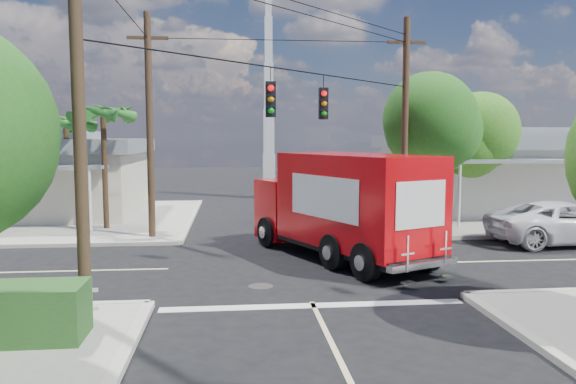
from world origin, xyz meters
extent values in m
plane|color=black|center=(0.00, 0.00, 0.00)|extent=(120.00, 120.00, 0.00)
cube|color=#A09B91|center=(11.00, 11.00, 0.07)|extent=(14.00, 14.00, 0.14)
cube|color=#BCB6A6|center=(4.00, 11.00, 0.07)|extent=(0.25, 14.00, 0.14)
cube|color=#BCB6A6|center=(11.00, 4.00, 0.07)|extent=(14.00, 0.25, 0.14)
cube|color=#A09B91|center=(-11.00, 11.00, 0.07)|extent=(14.00, 14.00, 0.14)
cube|color=#BCB6A6|center=(-4.00, 11.00, 0.07)|extent=(0.25, 14.00, 0.14)
cube|color=beige|center=(0.00, 10.00, 0.01)|extent=(0.12, 12.00, 0.01)
cube|color=silver|center=(0.00, -4.30, 0.01)|extent=(7.50, 0.40, 0.01)
cube|color=beige|center=(12.50, 12.00, 1.84)|extent=(11.00, 8.00, 3.40)
cube|color=gray|center=(12.50, 12.00, 3.89)|extent=(11.80, 8.80, 0.70)
cube|color=gray|center=(12.50, 12.00, 4.39)|extent=(6.05, 4.40, 0.50)
cube|color=gray|center=(12.50, 7.10, 3.04)|extent=(9.90, 1.80, 0.15)
cylinder|color=silver|center=(8.10, 6.30, 1.59)|extent=(0.12, 0.12, 2.90)
cube|color=beige|center=(-12.00, 12.50, 1.74)|extent=(10.00, 8.00, 3.20)
cube|color=gray|center=(-12.00, 12.50, 3.69)|extent=(10.80, 8.80, 0.70)
cube|color=gray|center=(-12.00, 12.50, 4.19)|extent=(5.50, 4.40, 0.50)
cylinder|color=silver|center=(-8.00, 6.80, 1.49)|extent=(0.12, 0.12, 2.70)
cube|color=silver|center=(0.50, 20.00, 1.50)|extent=(0.80, 0.80, 3.00)
cube|color=silver|center=(0.50, 20.00, 4.50)|extent=(0.70, 0.70, 3.00)
cube|color=silver|center=(0.50, 20.00, 7.50)|extent=(0.60, 0.60, 3.00)
cube|color=silver|center=(0.50, 20.00, 10.50)|extent=(0.50, 0.50, 3.00)
cylinder|color=#422D1C|center=(7.20, 6.80, 2.19)|extent=(0.28, 0.28, 4.10)
sphere|color=#1B541B|center=(7.20, 6.80, 4.75)|extent=(4.10, 4.10, 4.10)
sphere|color=#1B541B|center=(6.80, 7.00, 5.00)|extent=(3.33, 3.33, 3.33)
sphere|color=#1B541B|center=(7.55, 6.50, 4.62)|extent=(3.58, 3.58, 3.58)
cylinder|color=#422D1C|center=(9.80, 9.00, 1.93)|extent=(0.28, 0.28, 3.58)
sphere|color=#2F6916|center=(9.80, 9.00, 4.17)|extent=(3.58, 3.58, 3.58)
sphere|color=#2F6916|center=(9.40, 9.20, 4.40)|extent=(2.91, 2.91, 2.91)
sphere|color=#2F6916|center=(10.15, 8.70, 4.06)|extent=(3.14, 3.14, 3.14)
cylinder|color=#422D1C|center=(-7.50, 7.50, 2.64)|extent=(0.24, 0.24, 5.00)
cone|color=#276D24|center=(-6.60, 7.50, 5.24)|extent=(0.50, 2.06, 0.98)
cone|color=#276D24|center=(-6.94, 8.20, 5.24)|extent=(1.92, 1.68, 0.98)
cone|color=#276D24|center=(-7.70, 8.38, 5.24)|extent=(2.12, 0.95, 0.98)
cone|color=#276D24|center=(-8.31, 7.89, 5.24)|extent=(1.34, 2.07, 0.98)
cone|color=#276D24|center=(-8.31, 7.11, 5.24)|extent=(1.34, 2.07, 0.98)
cone|color=#276D24|center=(-7.70, 6.62, 5.24)|extent=(2.12, 0.95, 0.98)
cone|color=#276D24|center=(-6.94, 6.80, 5.24)|extent=(1.92, 1.68, 0.98)
cylinder|color=#422D1C|center=(-9.50, 9.00, 2.44)|extent=(0.24, 0.24, 4.60)
cone|color=#276D24|center=(-8.60, 9.00, 4.84)|extent=(0.50, 2.06, 0.98)
cone|color=#276D24|center=(-8.94, 9.70, 4.84)|extent=(1.92, 1.68, 0.98)
cone|color=#276D24|center=(-9.70, 9.88, 4.84)|extent=(2.12, 0.95, 0.98)
cone|color=#276D24|center=(-10.31, 9.39, 4.84)|extent=(1.34, 2.07, 0.98)
cone|color=#276D24|center=(-10.31, 8.61, 4.84)|extent=(1.34, 2.07, 0.98)
cone|color=#276D24|center=(-9.70, 8.12, 4.84)|extent=(2.12, 0.95, 0.98)
cone|color=#276D24|center=(-8.94, 8.30, 4.84)|extent=(1.92, 1.68, 0.98)
cylinder|color=#473321|center=(-5.20, -5.20, 4.50)|extent=(0.28, 0.28, 9.00)
cylinder|color=#473321|center=(5.20, 5.20, 4.50)|extent=(0.28, 0.28, 9.00)
cube|color=#473321|center=(5.20, 5.20, 8.00)|extent=(1.60, 0.12, 0.12)
cylinder|color=#473321|center=(-5.20, 5.20, 4.50)|extent=(0.28, 0.28, 9.00)
cube|color=#473321|center=(-5.20, 5.20, 8.00)|extent=(1.60, 0.12, 0.12)
cylinder|color=black|center=(0.00, 0.00, 6.20)|extent=(10.43, 10.43, 0.04)
cube|color=black|center=(-0.80, -0.80, 5.25)|extent=(0.30, 0.24, 1.05)
sphere|color=red|center=(-0.80, -0.94, 5.58)|extent=(0.20, 0.20, 0.20)
cube|color=black|center=(1.10, 1.10, 5.25)|extent=(0.30, 0.24, 1.05)
sphere|color=red|center=(1.10, 0.96, 5.58)|extent=(0.20, 0.20, 0.20)
cube|color=silver|center=(-5.00, -5.60, 0.64)|extent=(0.09, 0.06, 1.00)
cube|color=#9D0F0D|center=(5.80, 6.20, 0.69)|extent=(0.50, 0.50, 1.10)
cube|color=#174AA3|center=(6.50, 6.20, 0.69)|extent=(0.50, 0.50, 1.10)
cube|color=slate|center=(7.20, 6.20, 0.69)|extent=(0.50, 0.50, 1.10)
cube|color=black|center=(1.67, 1.07, 0.56)|extent=(5.47, 8.24, 0.26)
cube|color=#C2060C|center=(0.36, 3.91, 1.38)|extent=(2.96, 2.61, 2.25)
cube|color=black|center=(0.06, 4.56, 1.79)|extent=(2.06, 1.13, 0.97)
cube|color=silver|center=(-0.02, 4.74, 0.67)|extent=(2.19, 1.09, 0.36)
cube|color=#C2060C|center=(2.05, 0.23, 2.10)|extent=(4.80, 6.46, 2.97)
cube|color=white|center=(3.23, 0.78, 2.25)|extent=(1.56, 3.36, 1.33)
cube|color=white|center=(0.87, -0.31, 2.25)|extent=(1.56, 3.36, 1.33)
cube|color=white|center=(3.30, -2.48, 2.25)|extent=(1.68, 0.79, 1.33)
cube|color=silver|center=(3.36, -2.60, 0.56)|extent=(2.34, 1.26, 0.18)
cube|color=silver|center=(2.76, -3.02, 0.97)|extent=(0.44, 0.25, 1.02)
cube|color=silver|center=(4.06, -2.42, 0.97)|extent=(0.44, 0.25, 1.02)
cylinder|color=black|center=(-0.64, 3.27, 0.56)|extent=(0.77, 1.16, 1.13)
cylinder|color=black|center=(1.50, 4.26, 0.56)|extent=(0.77, 1.16, 1.13)
cylinder|color=black|center=(1.84, -2.12, 0.56)|extent=(0.77, 1.16, 1.13)
cylinder|color=black|center=(3.98, -1.13, 0.56)|extent=(0.77, 1.16, 1.13)
imported|color=silver|center=(10.91, 2.69, 0.82)|extent=(6.02, 2.94, 1.65)
camera|label=1|loc=(-1.96, -17.63, 4.13)|focal=35.00mm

